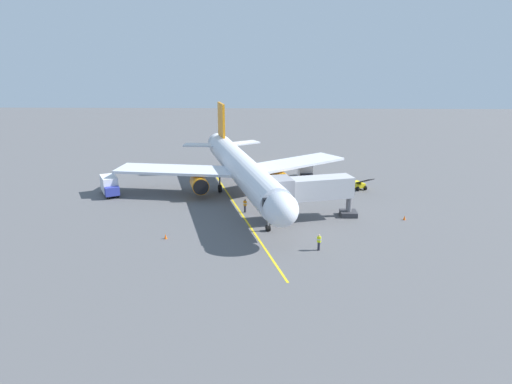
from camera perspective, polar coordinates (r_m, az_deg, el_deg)
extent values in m
plane|color=#565659|center=(66.74, -1.09, 0.13)|extent=(220.00, 220.00, 0.00)
cube|color=yellow|center=(58.36, -2.10, -2.32)|extent=(11.13, 38.55, 0.01)
cylinder|color=silver|center=(62.96, -1.79, 2.98)|extent=(12.92, 33.75, 3.80)
ellipsoid|color=silver|center=(46.04, 3.12, -2.21)|extent=(4.56, 4.83, 3.61)
cone|color=silver|center=(80.73, -4.65, 5.97)|extent=(4.11, 3.82, 3.42)
cube|color=black|center=(47.14, 2.63, -1.04)|extent=(3.54, 2.42, 0.90)
cube|color=silver|center=(68.83, 4.49, 3.60)|extent=(16.66, 14.56, 0.36)
cylinder|color=orange|center=(65.86, 2.97, 1.69)|extent=(3.14, 3.90, 2.30)
cylinder|color=black|center=(64.25, 3.43, 1.30)|extent=(2.08, 0.76, 2.10)
cube|color=silver|center=(65.50, -9.81, 2.74)|extent=(17.51, 7.01, 0.36)
cylinder|color=orange|center=(63.50, -7.09, 1.02)|extent=(3.14, 3.90, 2.30)
cylinder|color=black|center=(61.83, -6.88, 0.60)|extent=(2.08, 0.76, 2.10)
cube|color=orange|center=(77.19, -4.34, 8.35)|extent=(1.65, 4.72, 7.20)
cube|color=silver|center=(78.03, -1.92, 6.09)|extent=(6.65, 5.56, 0.24)
cube|color=silver|center=(76.95, -6.61, 5.84)|extent=(6.49, 2.64, 0.24)
cylinder|color=slate|center=(51.07, 1.52, -3.07)|extent=(0.24, 0.24, 2.77)
cylinder|color=black|center=(51.56, 1.51, -4.52)|extent=(0.62, 0.80, 0.70)
cylinder|color=slate|center=(66.90, -0.16, 1.89)|extent=(0.24, 0.24, 2.77)
cylinder|color=black|center=(67.27, -0.16, 0.75)|extent=(0.73, 1.18, 1.10)
cylinder|color=slate|center=(65.87, -4.55, 1.60)|extent=(0.24, 0.24, 2.77)
cylinder|color=black|center=(66.24, -4.52, 0.45)|extent=(0.73, 1.18, 1.10)
cube|color=#B7B7BC|center=(54.68, 7.40, 0.51)|extent=(9.37, 4.95, 2.50)
cube|color=gray|center=(53.23, 2.88, 0.18)|extent=(3.57, 3.84, 3.00)
cylinder|color=slate|center=(57.00, 11.54, -1.07)|extent=(0.70, 0.70, 3.90)
cube|color=#333338|center=(57.51, 11.45, -2.64)|extent=(2.00, 2.00, 0.60)
cylinder|color=#23232D|center=(47.02, 7.83, -6.71)|extent=(0.26, 0.26, 0.88)
cube|color=#D8EA19|center=(46.74, 7.87, -5.88)|extent=(0.44, 0.35, 0.60)
cube|color=silver|center=(46.74, 7.87, -5.88)|extent=(0.46, 0.37, 0.10)
sphere|color=tan|center=(46.58, 7.89, -5.40)|extent=(0.22, 0.22, 0.22)
cylinder|color=#23232D|center=(57.61, -1.38, -2.12)|extent=(0.26, 0.26, 0.88)
cube|color=orange|center=(57.38, -1.38, -1.42)|extent=(0.44, 0.44, 0.60)
cube|color=silver|center=(57.38, -1.38, -1.42)|extent=(0.46, 0.46, 0.10)
sphere|color=brown|center=(57.25, -1.39, -1.02)|extent=(0.22, 0.22, 0.22)
cube|color=black|center=(70.65, 6.30, 1.82)|extent=(1.97, 1.77, 1.20)
cube|color=black|center=(69.93, 6.38, 1.83)|extent=(1.70, 0.23, 0.70)
cube|color=silver|center=(72.40, 6.14, 2.60)|extent=(2.14, 3.68, 2.20)
cylinder|color=black|center=(70.64, 6.84, 1.30)|extent=(0.28, 0.85, 0.84)
cylinder|color=black|center=(70.49, 5.79, 1.30)|extent=(0.28, 0.85, 0.84)
cylinder|color=black|center=(73.71, 6.52, 1.96)|extent=(0.28, 0.85, 0.84)
cylinder|color=black|center=(73.56, 5.52, 1.96)|extent=(0.28, 0.85, 0.84)
cube|color=yellow|center=(69.48, 12.50, 0.93)|extent=(2.26, 2.62, 0.60)
cube|color=black|center=(67.99, 13.31, 1.32)|extent=(2.34, 3.80, 1.61)
cylinder|color=black|center=(69.03, 13.47, 0.50)|extent=(0.49, 0.69, 0.64)
cylinder|color=black|center=(68.30, 12.58, 0.39)|extent=(0.49, 0.69, 0.64)
cylinder|color=black|center=(70.20, 12.76, 0.82)|extent=(0.49, 0.69, 0.64)
cylinder|color=black|center=(69.48, 11.88, 0.71)|extent=(0.49, 0.69, 0.64)
cube|color=#2D3899|center=(66.34, -17.54, 0.15)|extent=(2.47, 2.39, 1.20)
cube|color=black|center=(65.62, -17.46, 0.17)|extent=(1.58, 0.93, 0.70)
cube|color=silver|center=(68.07, -17.84, 0.97)|extent=(3.44, 4.12, 2.20)
cylinder|color=black|center=(66.35, -16.91, -0.33)|extent=(0.61, 0.86, 0.84)
cylinder|color=black|center=(66.18, -18.01, -0.47)|extent=(0.61, 0.86, 0.84)
cylinder|color=black|center=(69.40, -17.36, 0.36)|extent=(0.61, 0.86, 0.84)
cylinder|color=black|center=(69.23, -18.42, 0.23)|extent=(0.61, 0.86, 0.84)
cone|color=#F2590F|center=(57.81, 18.03, -3.07)|extent=(0.32, 0.32, 0.55)
cone|color=#F2590F|center=(50.39, -11.22, -5.46)|extent=(0.32, 0.32, 0.55)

